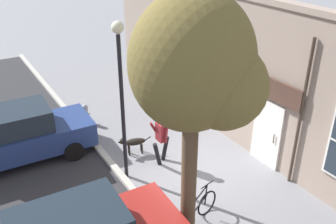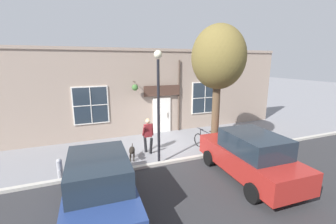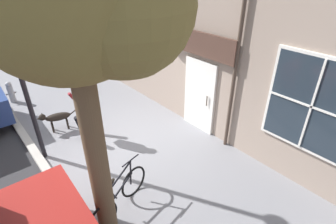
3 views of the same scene
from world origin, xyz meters
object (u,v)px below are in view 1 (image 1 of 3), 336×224
pedestrian_walking (161,135)px  street_lamp (121,81)px  leaning_bicycle (197,213)px  parked_car_nearest_curb (20,135)px  fire_hydrant (86,113)px  street_tree_by_curb (200,70)px  dog_on_leash (133,142)px

pedestrian_walking → street_lamp: 2.41m
leaning_bicycle → parked_car_nearest_curb: size_ratio=0.38×
street_lamp → fire_hydrant: street_lamp is taller
street_tree_by_curb → fire_hydrant: (0.16, -6.75, -3.84)m
dog_on_leash → street_lamp: street_lamp is taller
pedestrian_walking → street_tree_by_curb: size_ratio=0.29×
dog_on_leash → fire_hydrant: 2.86m
leaning_bicycle → parked_car_nearest_curb: parked_car_nearest_curb is taller
leaning_bicycle → street_lamp: (0.59, -2.72, 2.67)m
pedestrian_walking → parked_car_nearest_curb: size_ratio=0.38×
pedestrian_walking → parked_car_nearest_curb: bearing=-34.4°
street_lamp → leaning_bicycle: bearing=102.3°
fire_hydrant → pedestrian_walking: bearing=106.2°
leaning_bicycle → pedestrian_walking: bearing=-103.2°
pedestrian_walking → dog_on_leash: size_ratio=1.54×
street_tree_by_curb → parked_car_nearest_curb: size_ratio=1.33×
street_tree_by_curb → leaning_bicycle: (-0.25, -0.23, -3.86)m
dog_on_leash → street_tree_by_curb: 5.50m
fire_hydrant → leaning_bicycle: bearing=93.6°
street_lamp → fire_hydrant: (-0.18, -3.79, -2.65)m
dog_on_leash → fire_hydrant: fire_hydrant is taller
dog_on_leash → fire_hydrant: (0.55, -2.81, -0.03)m
parked_car_nearest_curb → dog_on_leash: bearing=152.8°
street_tree_by_curb → leaning_bicycle: size_ratio=3.51×
dog_on_leash → street_tree_by_curb: size_ratio=0.19×
dog_on_leash → leaning_bicycle: leaning_bicycle is taller
parked_car_nearest_curb → leaning_bicycle: bearing=119.2°
dog_on_leash → pedestrian_walking: bearing=120.4°
dog_on_leash → street_lamp: size_ratio=0.23×
leaning_bicycle → fire_hydrant: leaning_bicycle is taller
street_tree_by_curb → leaning_bicycle: 3.88m
street_tree_by_curb → leaning_bicycle: street_tree_by_curb is taller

